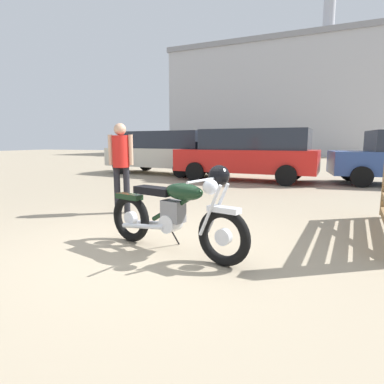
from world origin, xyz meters
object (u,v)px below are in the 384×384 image
vintage_motorcycle (177,213)px  bystander (121,159)px  silver_sedan_mid (249,153)px  dark_sedan_left (164,151)px

vintage_motorcycle → bystander: 2.52m
vintage_motorcycle → silver_sedan_mid: (-0.42, 7.55, 0.45)m
bystander → dark_sedan_left: 7.41m
vintage_motorcycle → silver_sedan_mid: 7.58m
bystander → silver_sedan_mid: size_ratio=0.34×
bystander → silver_sedan_mid: bearing=-28.3°
bystander → vintage_motorcycle: bearing=-148.5°
dark_sedan_left → silver_sedan_mid: (3.72, -1.17, 0.00)m
vintage_motorcycle → silver_sedan_mid: silver_sedan_mid is taller
bystander → dark_sedan_left: (-2.34, 7.03, -0.08)m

